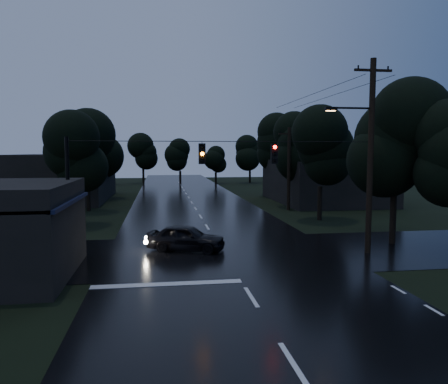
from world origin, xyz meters
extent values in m
plane|color=black|center=(0.00, 0.00, 0.00)|extent=(160.00, 160.00, 0.00)
cube|color=black|center=(0.00, 30.00, 0.00)|extent=(12.00, 120.00, 0.02)
cube|color=black|center=(0.00, 12.00, 0.00)|extent=(60.00, 9.00, 0.02)
cube|color=black|center=(-7.00, 9.00, 3.20)|extent=(0.30, 7.00, 0.15)
cylinder|color=black|center=(-7.20, 6.00, 1.50)|extent=(0.10, 0.10, 3.00)
cylinder|color=black|center=(-7.20, 12.00, 1.50)|extent=(0.10, 0.10, 3.00)
cube|color=#FFCB66|center=(-7.05, 7.50, 2.50)|extent=(0.06, 1.60, 0.50)
cube|color=#FFCB66|center=(-7.05, 10.20, 2.50)|extent=(0.06, 1.20, 0.50)
cube|color=black|center=(14.00, 34.00, 2.20)|extent=(10.00, 14.00, 4.40)
cube|color=black|center=(-14.00, 40.00, 2.50)|extent=(10.00, 16.00, 5.00)
cylinder|color=black|center=(7.50, 11.00, 5.00)|extent=(0.30, 0.30, 10.00)
cube|color=black|center=(7.50, 11.00, 9.40)|extent=(2.00, 0.12, 0.12)
cylinder|color=black|center=(6.40, 11.00, 7.50)|extent=(2.20, 0.10, 0.10)
cube|color=black|center=(5.30, 11.00, 7.45)|extent=(0.60, 0.25, 0.18)
cube|color=#FFB266|center=(5.30, 11.00, 7.35)|extent=(0.45, 0.18, 0.03)
cylinder|color=black|center=(8.30, 28.00, 3.75)|extent=(0.30, 0.30, 7.50)
cube|color=black|center=(8.30, 28.00, 6.90)|extent=(2.00, 0.12, 0.12)
cylinder|color=black|center=(-7.50, 11.00, 3.00)|extent=(0.18, 0.18, 6.00)
cylinder|color=black|center=(0.00, 11.00, 5.80)|extent=(15.00, 0.03, 0.03)
cube|color=black|center=(-1.20, 11.00, 5.20)|extent=(0.32, 0.25, 1.00)
sphere|color=orange|center=(-1.20, 10.85, 5.20)|extent=(0.18, 0.18, 0.18)
cube|color=black|center=(2.40, 11.00, 5.20)|extent=(0.32, 0.25, 1.00)
sphere|color=#FF0C07|center=(2.40, 10.85, 5.20)|extent=(0.18, 0.18, 0.18)
cylinder|color=black|center=(10.00, 13.00, 1.40)|extent=(0.36, 0.36, 2.80)
sphere|color=black|center=(10.00, 13.00, 4.80)|extent=(4.48, 4.48, 4.48)
sphere|color=black|center=(10.00, 13.00, 6.00)|extent=(4.48, 4.48, 4.48)
sphere|color=black|center=(10.00, 13.00, 7.20)|extent=(4.48, 4.48, 4.48)
cylinder|color=black|center=(-9.00, 22.00, 1.22)|extent=(0.36, 0.36, 2.45)
sphere|color=black|center=(-9.00, 22.00, 4.20)|extent=(3.92, 3.92, 3.92)
sphere|color=black|center=(-9.00, 22.00, 5.25)|extent=(3.92, 3.92, 3.92)
sphere|color=black|center=(-9.00, 22.00, 6.30)|extent=(3.92, 3.92, 3.92)
cylinder|color=black|center=(-9.60, 30.00, 1.31)|extent=(0.36, 0.36, 2.62)
sphere|color=black|center=(-9.60, 30.00, 4.50)|extent=(4.20, 4.20, 4.20)
sphere|color=black|center=(-9.60, 30.00, 5.62)|extent=(4.20, 4.20, 4.20)
sphere|color=black|center=(-9.60, 30.00, 6.75)|extent=(4.20, 4.20, 4.20)
cylinder|color=black|center=(-10.20, 40.00, 1.40)|extent=(0.36, 0.36, 2.80)
sphere|color=black|center=(-10.20, 40.00, 4.80)|extent=(4.48, 4.48, 4.48)
sphere|color=black|center=(-10.20, 40.00, 6.00)|extent=(4.48, 4.48, 4.48)
sphere|color=black|center=(-10.20, 40.00, 7.20)|extent=(4.48, 4.48, 4.48)
cylinder|color=black|center=(9.00, 22.00, 1.31)|extent=(0.36, 0.36, 2.62)
sphere|color=black|center=(9.00, 22.00, 4.50)|extent=(4.20, 4.20, 4.20)
sphere|color=black|center=(9.00, 22.00, 5.62)|extent=(4.20, 4.20, 4.20)
sphere|color=black|center=(9.00, 22.00, 6.75)|extent=(4.20, 4.20, 4.20)
cylinder|color=black|center=(9.60, 30.00, 1.40)|extent=(0.36, 0.36, 2.80)
sphere|color=black|center=(9.60, 30.00, 4.80)|extent=(4.48, 4.48, 4.48)
sphere|color=black|center=(9.60, 30.00, 6.00)|extent=(4.48, 4.48, 4.48)
sphere|color=black|center=(9.60, 30.00, 7.20)|extent=(4.48, 4.48, 4.48)
cylinder|color=black|center=(10.20, 40.00, 1.49)|extent=(0.36, 0.36, 2.97)
sphere|color=black|center=(10.20, 40.00, 5.10)|extent=(4.76, 4.76, 4.76)
sphere|color=black|center=(10.20, 40.00, 6.38)|extent=(4.76, 4.76, 4.76)
sphere|color=black|center=(10.20, 40.00, 7.65)|extent=(4.76, 4.76, 4.76)
imported|color=black|center=(-1.89, 12.92, 0.71)|extent=(4.48, 2.92, 1.42)
camera|label=1|loc=(-3.23, -10.16, 5.30)|focal=35.00mm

